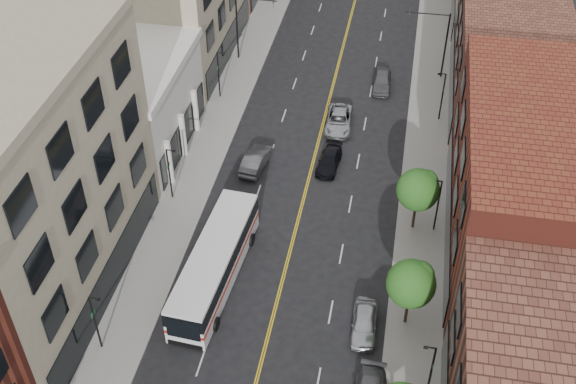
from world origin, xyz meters
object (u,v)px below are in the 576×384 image
Objects in this scene: city_bus at (215,262)px; car_lane_a at (329,161)px; car_lane_behind at (256,160)px; car_lane_b at (339,120)px; car_parked_far at (364,323)px; car_lane_c at (382,81)px.

city_bus reaches higher than car_lane_a.
car_lane_b is (6.46, 7.59, -0.05)m from car_lane_behind.
car_parked_far is 0.98× the size of car_lane_a.
car_parked_far is (11.36, -2.62, -1.22)m from city_bus.
city_bus is 16.61m from car_lane_a.
car_parked_far is 24.74m from car_lane_b.
car_parked_far is at bearing -81.23° from car_lane_b.
car_lane_c is (3.46, 7.80, 0.06)m from car_lane_b.
car_lane_a is at bearing -105.58° from car_lane_c.
car_lane_behind reaches higher than car_lane_a.
car_lane_a is 0.94× the size of car_lane_c.
car_parked_far is 0.91× the size of car_lane_behind.
car_lane_behind is at bearing -164.67° from car_lane_a.
car_lane_c is (-1.49, 32.04, 0.06)m from car_parked_far.
car_lane_behind is at bearing 122.33° from car_parked_far.
car_lane_a is 0.83× the size of car_lane_b.
car_parked_far is at bearing 131.11° from car_lane_behind.
car_lane_c is (9.86, 29.42, -1.16)m from city_bus.
car_lane_behind reaches higher than car_lane_b.
car_lane_a is (6.42, 1.24, -0.14)m from car_lane_behind.
car_lane_a is (6.37, 15.28, -1.32)m from city_bus.
car_lane_b is at bearing -115.63° from car_lane_c.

